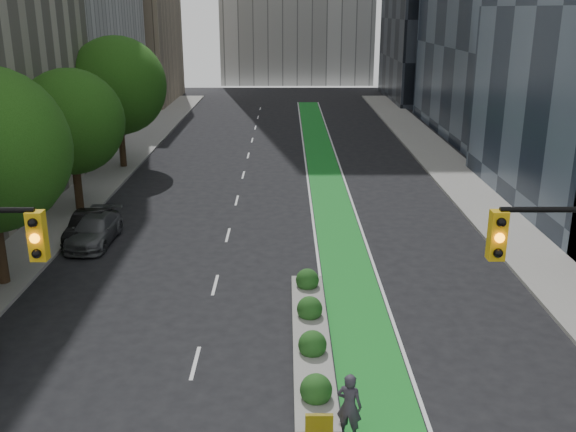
{
  "coord_description": "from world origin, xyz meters",
  "views": [
    {
      "loc": [
        0.38,
        -11.83,
        10.67
      ],
      "look_at": [
        0.45,
        11.81,
        3.0
      ],
      "focal_mm": 40.0,
      "sensor_mm": 36.0,
      "label": 1
    }
  ],
  "objects_px": {
    "median_planter": "(311,336)",
    "parked_car_left_far": "(95,230)",
    "cyclist": "(349,406)",
    "parked_car_left_mid": "(89,226)"
  },
  "relations": [
    {
      "from": "median_planter",
      "to": "cyclist",
      "type": "distance_m",
      "value": 4.79
    },
    {
      "from": "median_planter",
      "to": "parked_car_left_mid",
      "type": "height_order",
      "value": "parked_car_left_mid"
    },
    {
      "from": "cyclist",
      "to": "parked_car_left_far",
      "type": "bearing_deg",
      "value": -32.53
    },
    {
      "from": "median_planter",
      "to": "cyclist",
      "type": "relative_size",
      "value": 5.53
    },
    {
      "from": "parked_car_left_mid",
      "to": "parked_car_left_far",
      "type": "relative_size",
      "value": 0.9
    },
    {
      "from": "parked_car_left_far",
      "to": "median_planter",
      "type": "bearing_deg",
      "value": -43.46
    },
    {
      "from": "parked_car_left_mid",
      "to": "median_planter",
      "type": "bearing_deg",
      "value": -44.61
    },
    {
      "from": "cyclist",
      "to": "median_planter",
      "type": "bearing_deg",
      "value": -59.2
    },
    {
      "from": "median_planter",
      "to": "parked_car_left_far",
      "type": "bearing_deg",
      "value": 135.12
    },
    {
      "from": "median_planter",
      "to": "parked_car_left_far",
      "type": "xyz_separation_m",
      "value": [
        -9.91,
        9.87,
        0.28
      ]
    }
  ]
}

